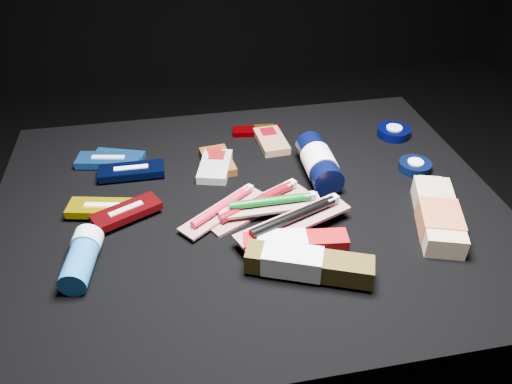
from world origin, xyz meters
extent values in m
plane|color=black|center=(0.00, 0.00, 0.00)|extent=(3.00, 3.00, 0.00)
cube|color=black|center=(0.00, 0.00, 0.20)|extent=(0.98, 0.78, 0.40)
cube|color=#1363AE|center=(-0.25, 0.21, 0.41)|extent=(0.12, 0.08, 0.01)
cube|color=white|center=(-0.25, 0.21, 0.41)|extent=(0.06, 0.03, 0.01)
cube|color=#1B4EA1|center=(-0.27, 0.20, 0.41)|extent=(0.14, 0.08, 0.02)
cube|color=silver|center=(-0.27, 0.20, 0.41)|extent=(0.07, 0.03, 0.02)
cube|color=black|center=(-0.22, 0.14, 0.41)|extent=(0.13, 0.05, 0.02)
cube|color=white|center=(-0.22, 0.14, 0.41)|extent=(0.07, 0.01, 0.02)
cube|color=#E3C706|center=(-0.27, 0.02, 0.42)|extent=(0.14, 0.08, 0.02)
cube|color=silver|center=(-0.27, 0.02, 0.42)|extent=(0.07, 0.03, 0.02)
cube|color=maroon|center=(-0.23, 0.00, 0.42)|extent=(0.13, 0.10, 0.01)
cube|color=#B9B9B5|center=(-0.23, 0.00, 0.42)|extent=(0.06, 0.04, 0.02)
cube|color=#563113|center=(-0.04, 0.15, 0.41)|extent=(0.07, 0.11, 0.02)
cube|color=maroon|center=(-0.05, 0.18, 0.41)|extent=(0.04, 0.04, 0.02)
cube|color=#9FA099|center=(-0.05, 0.13, 0.41)|extent=(0.09, 0.13, 0.02)
cube|color=maroon|center=(-0.04, 0.16, 0.41)|extent=(0.04, 0.04, 0.02)
cube|color=olive|center=(0.09, 0.21, 0.41)|extent=(0.07, 0.11, 0.02)
cube|color=#6A0011|center=(0.09, 0.24, 0.41)|extent=(0.03, 0.03, 0.02)
cube|color=#6A0004|center=(0.07, 0.27, 0.41)|extent=(0.12, 0.05, 0.01)
cube|color=#AC6313|center=(0.09, 0.27, 0.41)|extent=(0.05, 0.04, 0.01)
cylinder|color=black|center=(0.16, 0.07, 0.43)|extent=(0.06, 0.16, 0.06)
cylinder|color=white|center=(0.16, 0.07, 0.43)|extent=(0.07, 0.07, 0.06)
cylinder|color=black|center=(0.16, 0.16, 0.43)|extent=(0.02, 0.02, 0.02)
cube|color=black|center=(0.16, 0.18, 0.43)|extent=(0.02, 0.03, 0.01)
cylinder|color=black|center=(0.38, 0.20, 0.41)|extent=(0.08, 0.08, 0.02)
cylinder|color=silver|center=(0.38, 0.20, 0.41)|extent=(0.04, 0.04, 0.02)
cylinder|color=black|center=(0.37, 0.05, 0.41)|extent=(0.07, 0.07, 0.02)
cylinder|color=white|center=(0.37, 0.05, 0.41)|extent=(0.03, 0.03, 0.02)
cube|color=beige|center=(0.33, -0.12, 0.42)|extent=(0.12, 0.20, 0.04)
cube|color=#C3633A|center=(0.32, -0.14, 0.42)|extent=(0.09, 0.11, 0.04)
cube|color=beige|center=(0.36, -0.03, 0.42)|extent=(0.05, 0.03, 0.03)
cylinder|color=#1C5FAE|center=(-0.30, -0.14, 0.42)|extent=(0.06, 0.10, 0.05)
cylinder|color=silver|center=(-0.29, -0.08, 0.42)|extent=(0.05, 0.04, 0.05)
cube|color=#A49E98|center=(0.01, -0.01, 0.40)|extent=(0.22, 0.15, 0.01)
cylinder|color=maroon|center=(0.01, -0.01, 0.42)|extent=(0.16, 0.10, 0.02)
cube|color=silver|center=(0.09, 0.03, 0.42)|extent=(0.03, 0.02, 0.01)
cube|color=#B3ADA8|center=(-0.06, -0.02, 0.41)|extent=(0.17, 0.15, 0.01)
cylinder|color=red|center=(-0.06, -0.02, 0.42)|extent=(0.13, 0.10, 0.01)
cube|color=silver|center=(0.00, 0.02, 0.42)|extent=(0.02, 0.02, 0.01)
cube|color=silver|center=(0.03, -0.03, 0.42)|extent=(0.20, 0.05, 0.01)
cylinder|color=#045113|center=(0.03, -0.03, 0.43)|extent=(0.16, 0.02, 0.02)
cube|color=#BABAB6|center=(0.11, -0.03, 0.43)|extent=(0.02, 0.01, 0.01)
cube|color=#AFA9A4|center=(0.06, -0.10, 0.42)|extent=(0.23, 0.13, 0.01)
cylinder|color=black|center=(0.06, -0.10, 0.44)|extent=(0.17, 0.08, 0.02)
cube|color=#B8B8B4|center=(0.14, -0.06, 0.44)|extent=(0.03, 0.02, 0.01)
cube|color=maroon|center=(0.05, -0.14, 0.42)|extent=(0.18, 0.06, 0.03)
cube|color=white|center=(0.03, -0.14, 0.42)|extent=(0.09, 0.05, 0.03)
cube|color=#3E300D|center=(0.06, -0.20, 0.42)|extent=(0.21, 0.12, 0.04)
cube|color=silver|center=(0.04, -0.19, 0.43)|extent=(0.11, 0.08, 0.04)
camera|label=1|loc=(-0.13, -0.75, 0.99)|focal=35.00mm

